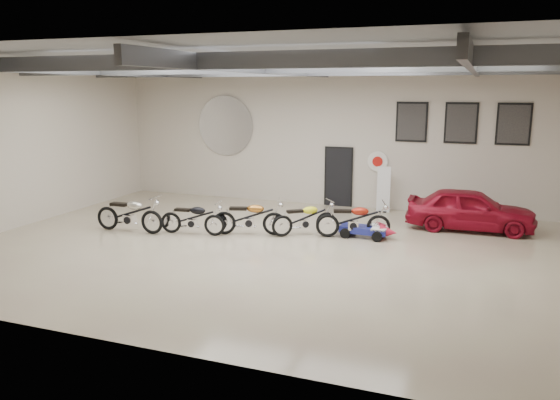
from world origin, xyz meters
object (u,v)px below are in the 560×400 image
(motorcycle_black, at_px, (192,218))
(go_kart, at_px, (369,228))
(banner_stand, at_px, (384,188))
(motorcycle_gold, at_px, (249,217))
(motorcycle_yellow, at_px, (304,218))
(motorcycle_red, at_px, (353,219))
(motorcycle_silver, at_px, (129,213))
(vintage_car, at_px, (470,209))

(motorcycle_black, bearing_deg, go_kart, 9.39)
(banner_stand, distance_m, motorcycle_gold, 5.39)
(motorcycle_yellow, height_order, motorcycle_red, motorcycle_red)
(motorcycle_silver, relative_size, vintage_car, 0.59)
(motorcycle_yellow, bearing_deg, vintage_car, -11.07)
(go_kart, relative_size, vintage_car, 0.44)
(motorcycle_silver, bearing_deg, banner_stand, 37.16)
(motorcycle_red, bearing_deg, motorcycle_gold, 177.77)
(banner_stand, distance_m, vintage_car, 3.26)
(motorcycle_black, xyz_separation_m, motorcycle_red, (4.50, 1.31, 0.03))
(motorcycle_black, bearing_deg, banner_stand, 39.03)
(motorcycle_gold, distance_m, motorcycle_yellow, 1.62)
(motorcycle_red, bearing_deg, motorcycle_silver, 178.03)
(motorcycle_black, distance_m, motorcycle_gold, 1.67)
(go_kart, bearing_deg, motorcycle_red, -160.01)
(motorcycle_gold, xyz_separation_m, motorcycle_red, (2.92, 0.77, -0.01))
(vintage_car, bearing_deg, go_kart, 124.30)
(motorcycle_silver, bearing_deg, vintage_car, 20.34)
(motorcycle_black, relative_size, motorcycle_red, 0.94)
(motorcycle_red, xyz_separation_m, vintage_car, (3.12, 2.09, 0.10))
(motorcycle_black, xyz_separation_m, go_kart, (4.93, 1.45, -0.21))
(motorcycle_red, bearing_deg, banner_stand, 69.23)
(motorcycle_silver, relative_size, motorcycle_red, 1.06)
(go_kart, height_order, vintage_car, vintage_car)
(motorcycle_red, bearing_deg, vintage_car, 16.83)
(go_kart, bearing_deg, motorcycle_silver, -161.79)
(motorcycle_silver, xyz_separation_m, motorcycle_red, (6.41, 1.72, -0.03))
(motorcycle_yellow, distance_m, go_kart, 1.88)
(motorcycle_silver, relative_size, motorcycle_yellow, 1.13)
(motorcycle_silver, height_order, motorcycle_gold, motorcycle_silver)
(vintage_car, bearing_deg, motorcycle_black, 112.31)
(banner_stand, distance_m, motorcycle_silver, 8.51)
(motorcycle_silver, height_order, go_kart, motorcycle_silver)
(motorcycle_silver, relative_size, motorcycle_black, 1.13)
(motorcycle_gold, xyz_separation_m, motorcycle_yellow, (1.52, 0.56, -0.04))
(motorcycle_gold, height_order, motorcycle_red, motorcycle_gold)
(motorcycle_gold, bearing_deg, motorcycle_yellow, 3.80)
(motorcycle_yellow, relative_size, vintage_car, 0.52)
(banner_stand, height_order, motorcycle_red, banner_stand)
(motorcycle_silver, height_order, motorcycle_black, motorcycle_silver)
(motorcycle_red, relative_size, go_kart, 1.26)
(motorcycle_black, height_order, motorcycle_red, motorcycle_red)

